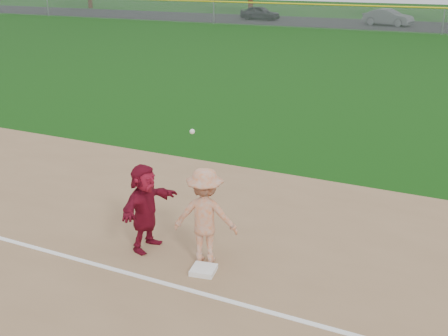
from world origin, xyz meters
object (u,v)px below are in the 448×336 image
at_px(car_left, 260,13).
at_px(first_base, 204,270).
at_px(base_runner, 145,207).
at_px(car_mid, 388,17).

bearing_deg(car_left, first_base, -156.93).
relative_size(base_runner, car_left, 0.41).
distance_m(base_runner, car_mid, 45.33).
relative_size(first_base, base_runner, 0.25).
xyz_separation_m(base_runner, car_mid, (-4.25, 45.13, -0.11)).
height_order(base_runner, car_mid, base_runner).
bearing_deg(car_left, car_mid, -90.34).
height_order(base_runner, car_left, base_runner).
height_order(car_left, car_mid, car_mid).
relative_size(car_left, car_mid, 0.91).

